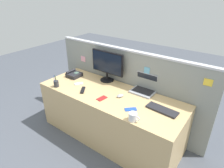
# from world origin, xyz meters

# --- Properties ---
(ground_plane) EXTENTS (10.00, 10.00, 0.00)m
(ground_plane) POSITION_xyz_m (0.00, 0.00, 0.00)
(ground_plane) COLOR #4C515B
(desk) EXTENTS (2.01, 0.74, 0.71)m
(desk) POSITION_xyz_m (0.00, 0.00, 0.35)
(desk) COLOR tan
(desk) RESTS_ON ground_plane
(cubicle_divider) EXTENTS (2.46, 0.08, 1.21)m
(cubicle_divider) POSITION_xyz_m (0.00, 0.41, 0.61)
(cubicle_divider) COLOR gray
(cubicle_divider) RESTS_ON ground_plane
(desktop_monitor) EXTENTS (0.53, 0.20, 0.44)m
(desktop_monitor) POSITION_xyz_m (-0.27, 0.30, 0.96)
(desktop_monitor) COLOR black
(desktop_monitor) RESTS_ON desk
(laptop) EXTENTS (0.31, 0.26, 0.25)m
(laptop) POSITION_xyz_m (0.34, 0.34, 0.77)
(laptop) COLOR #9EA0A8
(laptop) RESTS_ON desk
(desk_phone) EXTENTS (0.20, 0.20, 0.09)m
(desk_phone) POSITION_xyz_m (-0.78, 0.10, 0.74)
(desk_phone) COLOR #232328
(desk_phone) RESTS_ON desk
(keyboard_main) EXTENTS (0.37, 0.16, 0.02)m
(keyboard_main) POSITION_xyz_m (0.71, 0.04, 0.72)
(keyboard_main) COLOR #232328
(keyboard_main) RESTS_ON desk
(computer_mouse_right_hand) EXTENTS (0.09, 0.11, 0.03)m
(computer_mouse_right_hand) POSITION_xyz_m (0.16, 0.01, 0.72)
(computer_mouse_right_hand) COLOR #9EA0A8
(computer_mouse_right_hand) RESTS_ON desk
(pen_cup) EXTENTS (0.07, 0.07, 0.18)m
(pen_cup) POSITION_xyz_m (-0.72, -0.29, 0.76)
(pen_cup) COLOR #333338
(pen_cup) RESTS_ON desk
(cell_phone_silver_slab) EXTENTS (0.13, 0.14, 0.01)m
(cell_phone_silver_slab) POSITION_xyz_m (-0.53, -0.05, 0.71)
(cell_phone_silver_slab) COLOR #B7BAC1
(cell_phone_silver_slab) RESTS_ON desk
(cell_phone_blue_case) EXTENTS (0.14, 0.14, 0.01)m
(cell_phone_blue_case) POSITION_xyz_m (0.42, -0.15, 0.71)
(cell_phone_blue_case) COLOR blue
(cell_phone_blue_case) RESTS_ON desk
(cell_phone_red_case) EXTENTS (0.09, 0.14, 0.01)m
(cell_phone_red_case) POSITION_xyz_m (-0.00, -0.16, 0.71)
(cell_phone_red_case) COLOR #B22323
(cell_phone_red_case) RESTS_ON desk
(tv_remote) EXTENTS (0.13, 0.16, 0.02)m
(tv_remote) POSITION_xyz_m (-0.34, -0.16, 0.72)
(tv_remote) COLOR black
(tv_remote) RESTS_ON desk
(coffee_mug) EXTENTS (0.13, 0.09, 0.09)m
(coffee_mug) POSITION_xyz_m (0.54, -0.31, 0.75)
(coffee_mug) COLOR white
(coffee_mug) RESTS_ON desk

